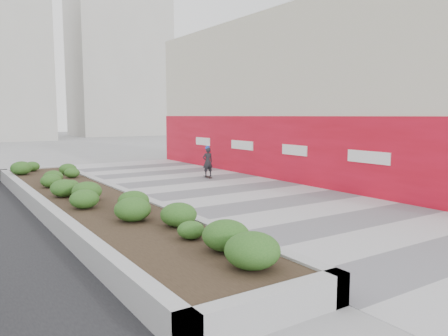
% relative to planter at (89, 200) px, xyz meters
% --- Properties ---
extents(ground, '(160.00, 160.00, 0.00)m').
position_rel_planter_xyz_m(ground, '(5.50, -7.00, -0.42)').
color(ground, gray).
rests_on(ground, ground).
extents(walkway, '(8.00, 36.00, 0.01)m').
position_rel_planter_xyz_m(walkway, '(5.50, -4.00, -0.41)').
color(walkway, '#A8A8AD').
rests_on(walkway, ground).
extents(building, '(6.04, 24.08, 8.00)m').
position_rel_planter_xyz_m(building, '(12.48, 1.98, 3.56)').
color(building, beige).
rests_on(building, ground).
extents(planter, '(3.00, 18.00, 0.90)m').
position_rel_planter_xyz_m(planter, '(0.00, 0.00, 0.00)').
color(planter, '#9E9EA0').
rests_on(planter, ground).
extents(distant_bldg_north_r, '(14.00, 10.00, 24.00)m').
position_rel_planter_xyz_m(distant_bldg_north_r, '(20.50, 53.00, 11.58)').
color(distant_bldg_north_r, '#ADAAA3').
rests_on(distant_bldg_north_r, ground).
extents(manhole_cover, '(0.44, 0.44, 0.01)m').
position_rel_planter_xyz_m(manhole_cover, '(6.00, -4.00, -0.42)').
color(manhole_cover, '#595654').
rests_on(manhole_cover, ground).
extents(skateboarder, '(0.56, 0.74, 1.58)m').
position_rel_planter_xyz_m(skateboarder, '(7.10, 4.59, 0.38)').
color(skateboarder, beige).
rests_on(skateboarder, ground).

